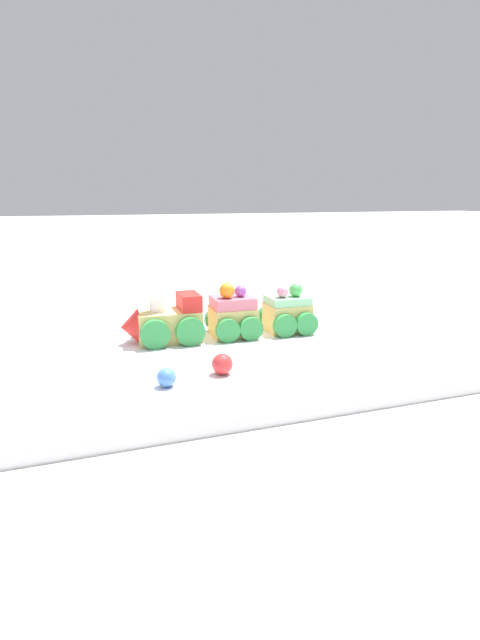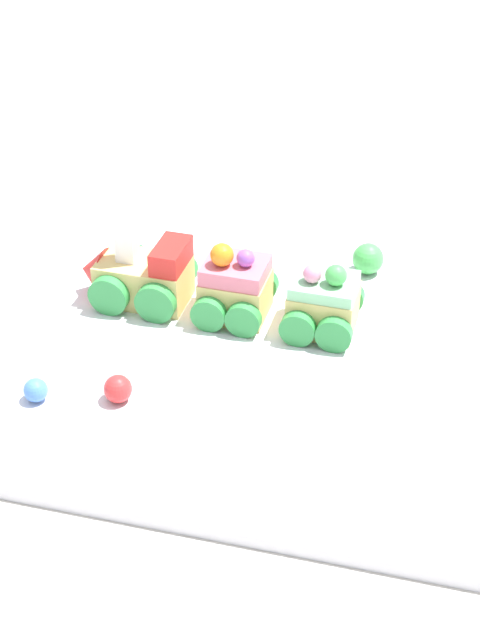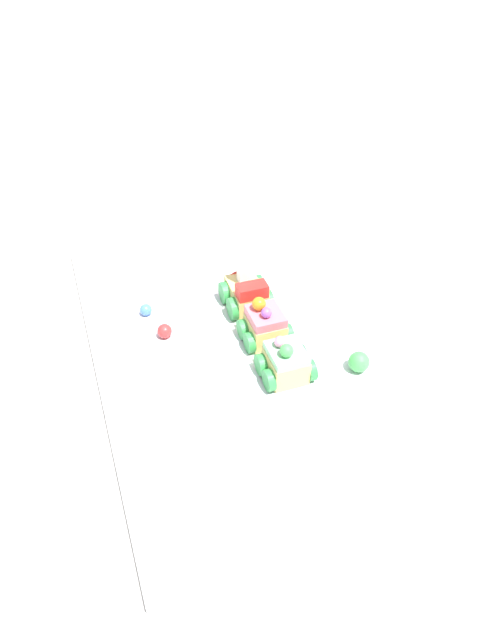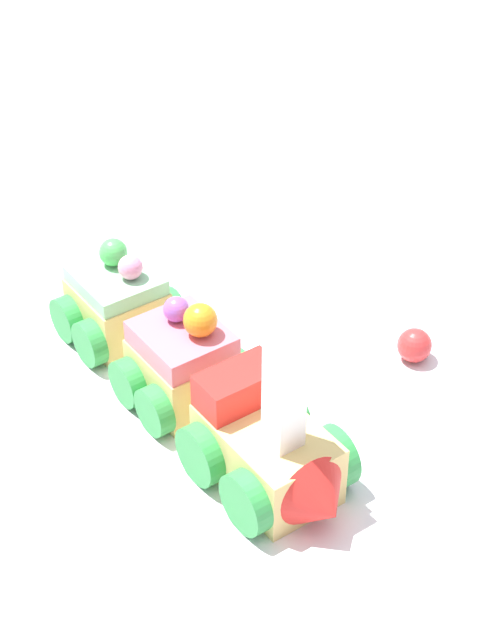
{
  "view_description": "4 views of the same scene",
  "coord_description": "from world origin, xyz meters",
  "px_view_note": "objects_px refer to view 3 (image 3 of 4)",
  "views": [
    {
      "loc": [
        0.2,
        0.6,
        0.21
      ],
      "look_at": [
        -0.01,
        0.02,
        0.05
      ],
      "focal_mm": 28.0,
      "sensor_mm": 36.0,
      "label": 1
    },
    {
      "loc": [
        -0.2,
        0.63,
        0.49
      ],
      "look_at": [
        -0.05,
        0.03,
        0.07
      ],
      "focal_mm": 50.0,
      "sensor_mm": 36.0,
      "label": 2
    },
    {
      "loc": [
        -0.57,
        0.19,
        0.55
      ],
      "look_at": [
        0.01,
        -0.02,
        0.04
      ],
      "focal_mm": 28.0,
      "sensor_mm": 36.0,
      "label": 3
    },
    {
      "loc": [
        0.42,
        -0.34,
        0.48
      ],
      "look_at": [
        -0.0,
        -0.02,
        0.07
      ],
      "focal_mm": 60.0,
      "sensor_mm": 36.0,
      "label": 4
    }
  ],
  "objects_px": {
    "cake_car_strawberry": "(265,326)",
    "gumball_blue": "(146,310)",
    "gumball_red": "(165,331)",
    "gumball_green": "(359,362)",
    "cake_train_locomotive": "(245,291)",
    "cake_car_mint": "(285,363)"
  },
  "relations": [
    {
      "from": "cake_car_mint",
      "to": "gumball_red",
      "type": "distance_m",
      "value": 0.21
    },
    {
      "from": "cake_car_mint",
      "to": "gumball_green",
      "type": "bearing_deg",
      "value": -102.53
    },
    {
      "from": "cake_car_strawberry",
      "to": "gumball_blue",
      "type": "bearing_deg",
      "value": 53.87
    },
    {
      "from": "gumball_blue",
      "to": "cake_train_locomotive",
      "type": "bearing_deg",
      "value": -100.35
    },
    {
      "from": "cake_car_mint",
      "to": "gumball_blue",
      "type": "height_order",
      "value": "cake_car_mint"
    },
    {
      "from": "cake_train_locomotive",
      "to": "gumball_green",
      "type": "distance_m",
      "value": 0.23
    },
    {
      "from": "cake_car_mint",
      "to": "gumball_green",
      "type": "height_order",
      "value": "cake_car_mint"
    },
    {
      "from": "cake_train_locomotive",
      "to": "cake_car_mint",
      "type": "bearing_deg",
      "value": 179.9
    },
    {
      "from": "cake_car_strawberry",
      "to": "gumball_red",
      "type": "distance_m",
      "value": 0.16
    },
    {
      "from": "gumball_red",
      "to": "gumball_blue",
      "type": "bearing_deg",
      "value": 13.77
    },
    {
      "from": "cake_train_locomotive",
      "to": "gumball_green",
      "type": "bearing_deg",
      "value": -152.2
    },
    {
      "from": "gumball_red",
      "to": "cake_train_locomotive",
      "type": "bearing_deg",
      "value": -76.82
    },
    {
      "from": "gumball_red",
      "to": "cake_car_strawberry",
      "type": "bearing_deg",
      "value": -112.76
    },
    {
      "from": "gumball_blue",
      "to": "gumball_red",
      "type": "xyz_separation_m",
      "value": [
        -0.07,
        -0.02,
        0.0
      ]
    },
    {
      "from": "gumball_blue",
      "to": "cake_car_mint",
      "type": "bearing_deg",
      "value": -142.69
    },
    {
      "from": "cake_car_strawberry",
      "to": "gumball_blue",
      "type": "relative_size",
      "value": 3.79
    },
    {
      "from": "cake_train_locomotive",
      "to": "gumball_red",
      "type": "distance_m",
      "value": 0.16
    },
    {
      "from": "cake_car_strawberry",
      "to": "cake_car_mint",
      "type": "distance_m",
      "value": 0.08
    },
    {
      "from": "cake_train_locomotive",
      "to": "cake_car_mint",
      "type": "xyz_separation_m",
      "value": [
        -0.18,
        0.01,
        -0.0
      ]
    },
    {
      "from": "gumball_green",
      "to": "gumball_red",
      "type": "distance_m",
      "value": 0.31
    },
    {
      "from": "cake_car_mint",
      "to": "gumball_red",
      "type": "height_order",
      "value": "cake_car_mint"
    },
    {
      "from": "cake_train_locomotive",
      "to": "gumball_blue",
      "type": "relative_size",
      "value": 5.6
    }
  ]
}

